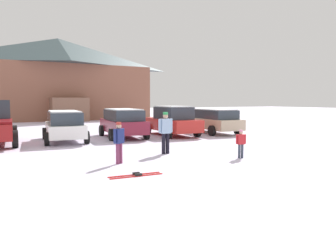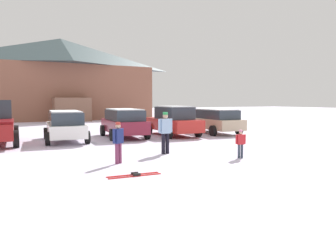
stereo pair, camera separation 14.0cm
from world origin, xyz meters
The scene contains 10 objects.
ground centered at (0.00, 0.00, 0.00)m, with size 160.00×160.00×0.00m, color silver.
ski_lodge centered at (0.00, 33.37, 4.64)m, with size 19.74×11.14×9.14m.
parked_white_suv centered at (-3.35, 11.71, 0.87)m, with size 2.37×4.62×1.59m.
parked_maroon_van centered at (-0.03, 12.01, 0.89)m, with size 2.46×4.52×1.65m.
parked_red_sedan centered at (2.98, 11.66, 0.89)m, with size 2.19×4.66×1.79m.
parked_beige_suv centered at (5.98, 11.67, 0.86)m, with size 2.32×4.81×1.58m.
skier_adult_in_blue_parka centered at (-0.50, 5.78, 0.94)m, with size 0.62×0.24×1.67m.
skier_teen_in_navy_coat centered at (-2.83, 4.68, 0.79)m, with size 0.46×0.35×1.41m.
skier_child_in_red_jacket centered at (1.51, 3.61, 0.59)m, with size 0.37×0.23×1.05m.
pair_of_skis centered at (-3.00, 2.75, 0.02)m, with size 1.56×0.35×0.08m.
Camera 2 is at (-6.31, -5.81, 2.13)m, focal length 35.00 mm.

